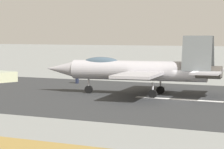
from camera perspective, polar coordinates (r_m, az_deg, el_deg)
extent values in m
plane|color=gray|center=(43.70, 8.15, -2.89)|extent=(400.00, 400.00, 0.00)
cube|color=#2D2E30|center=(43.70, 8.15, -2.88)|extent=(240.00, 26.00, 0.02)
cube|color=white|center=(43.82, 7.65, -2.84)|extent=(8.00, 0.70, 0.00)
cylinder|color=#A3A0A6|center=(46.31, 3.01, 0.45)|extent=(12.95, 3.52, 1.84)
cone|color=#A3A0A6|center=(48.94, -5.95, 0.65)|extent=(3.14, 1.94, 1.56)
ellipsoid|color=#3F5160|center=(47.32, -1.22, 1.38)|extent=(3.71, 1.57, 1.10)
cylinder|color=#47423D|center=(44.52, 11.02, 0.20)|extent=(2.33, 1.38, 1.10)
cylinder|color=#47423D|center=(45.60, 11.19, 0.30)|extent=(2.33, 1.38, 1.10)
cube|color=#A3A0A6|center=(42.44, 3.00, -0.07)|extent=(4.12, 6.07, 0.24)
cube|color=#A3A0A6|center=(49.71, 5.24, 0.61)|extent=(4.12, 6.07, 0.24)
cube|color=#A3A0A6|center=(42.68, 10.72, 0.15)|extent=(2.75, 3.09, 0.16)
cube|color=#A3A0A6|center=(47.43, 11.46, 0.58)|extent=(2.75, 3.09, 0.16)
cube|color=#535759|center=(44.20, 9.73, 2.40)|extent=(2.70, 1.28, 3.14)
cube|color=#535759|center=(45.98, 10.05, 2.48)|extent=(2.70, 1.28, 3.14)
cylinder|color=silver|center=(47.96, -2.70, -1.35)|extent=(0.18, 0.18, 1.40)
cylinder|color=black|center=(47.99, -2.70, -1.73)|extent=(0.79, 0.40, 0.76)
cylinder|color=silver|center=(44.47, 4.70, -1.83)|extent=(0.18, 0.18, 1.40)
cylinder|color=black|center=(44.51, 4.70, -2.23)|extent=(0.79, 0.40, 0.76)
cylinder|color=silver|center=(47.57, 5.59, -1.41)|extent=(0.18, 0.18, 1.40)
cylinder|color=black|center=(47.61, 5.59, -1.79)|extent=(0.79, 0.40, 0.76)
cube|color=#1E2338|center=(57.58, -4.04, -0.60)|extent=(0.24, 0.36, 0.91)
cube|color=yellow|center=(57.53, -4.04, 0.07)|extent=(0.52, 0.48, 0.62)
sphere|color=tan|center=(57.49, -4.04, 0.54)|extent=(0.22, 0.22, 0.22)
cylinder|color=yellow|center=(57.56, -3.74, 0.04)|extent=(0.10, 0.10, 0.58)
cylinder|color=yellow|center=(57.50, -4.34, 0.03)|extent=(0.10, 0.10, 0.58)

